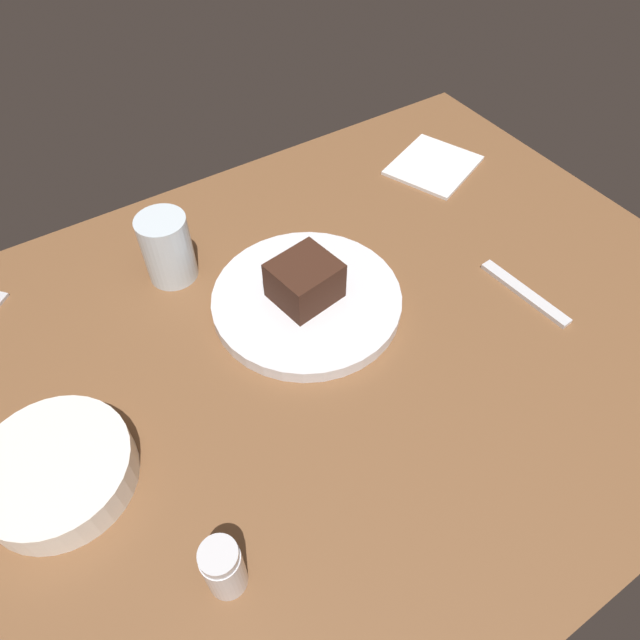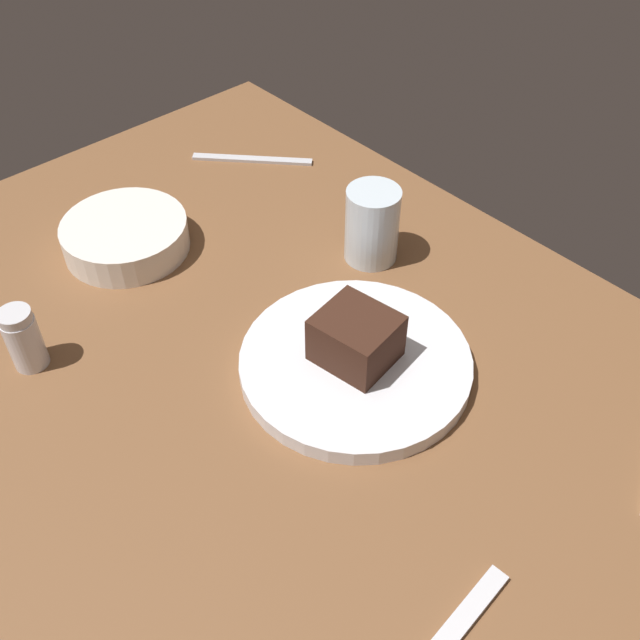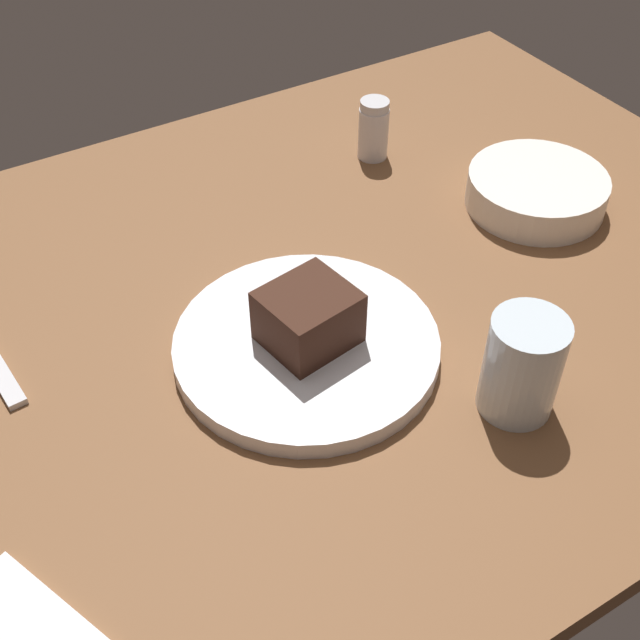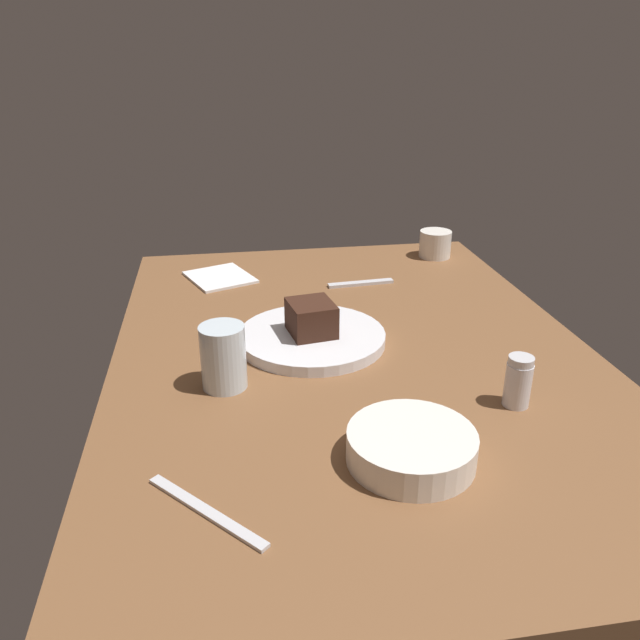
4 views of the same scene
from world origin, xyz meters
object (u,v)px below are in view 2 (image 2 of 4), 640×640
butter_knife (252,159)px  water_glass (372,225)px  salt_shaker (23,339)px  dessert_spoon (452,633)px  chocolate_cake_slice (356,338)px  side_bowl (126,236)px  dessert_plate (355,363)px

butter_knife → water_glass: bearing=131.9°
salt_shaker → dessert_spoon: size_ratio=0.54×
salt_shaker → water_glass: size_ratio=0.78×
chocolate_cake_slice → dessert_spoon: (27.66, -15.32, -4.58)cm
chocolate_cake_slice → dessert_spoon: bearing=-29.0°
salt_shaker → dessert_spoon: bearing=12.5°
chocolate_cake_slice → side_bowl: size_ratio=0.50×
chocolate_cake_slice → water_glass: 20.59cm
side_bowl → dessert_spoon: (64.28, -7.72, -1.76)cm
dessert_plate → dessert_spoon: dessert_plate is taller
chocolate_cake_slice → water_glass: (-13.20, 15.80, 0.25)cm
water_glass → dessert_spoon: 51.59cm
dessert_spoon → butter_knife: (-70.10, 34.03, -0.10)cm
water_glass → salt_shaker: bearing=-106.4°
water_glass → dessert_plate: bearing=-49.9°
chocolate_cake_slice → dessert_spoon: 31.95cm
water_glass → side_bowl: 33.24cm
side_bowl → butter_knife: side_bowl is taller
salt_shaker → dessert_spoon: (53.46, 11.83, -3.62)cm
dessert_plate → butter_knife: size_ratio=1.40×
side_bowl → dessert_spoon: bearing=-6.9°
salt_shaker → side_bowl: 22.42cm
chocolate_cake_slice → butter_knife: size_ratio=0.44×
chocolate_cake_slice → butter_knife: (-42.44, 18.71, -4.68)cm
butter_knife → salt_shaker: bearing=67.5°
water_glass → side_bowl: water_glass is taller
salt_shaker → butter_knife: size_ratio=0.42×
salt_shaker → dessert_plate: bearing=46.1°
side_bowl → salt_shaker: bearing=-61.1°
salt_shaker → chocolate_cake_slice: bearing=46.5°
side_bowl → butter_knife: bearing=102.5°
dessert_plate → water_glass: size_ratio=2.57×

